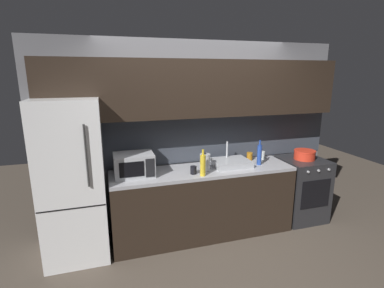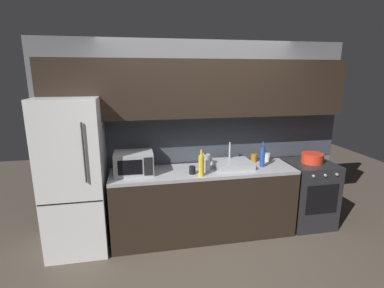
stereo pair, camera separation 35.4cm
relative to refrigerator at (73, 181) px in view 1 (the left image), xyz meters
The scene contains 14 objects.
ground_plane 2.01m from the refrigerator, 30.21° to the right, with size 10.00×10.00×0.00m, color #4C4238.
back_wall 1.70m from the refrigerator, 10.91° to the left, with size 4.07×0.44×2.50m.
counter_run 1.61m from the refrigerator, ahead, with size 2.33×0.60×0.90m.
refrigerator is the anchor object (origin of this frame).
oven_range 3.09m from the refrigerator, ahead, with size 0.60×0.62×0.90m.
microwave 0.69m from the refrigerator, ahead, with size 0.46×0.35×0.27m.
sink_basin 1.93m from the refrigerator, ahead, with size 0.48×0.38×0.30m.
kettle 1.55m from the refrigerator, ahead, with size 0.17×0.13×0.24m.
wine_bottle_blue 2.32m from the refrigerator, ahead, with size 0.06×0.06×0.33m.
wine_bottle_yellow 1.48m from the refrigerator, ahead, with size 0.07×0.07×0.32m.
mug_dark 1.38m from the refrigerator, ahead, with size 0.08×0.08×0.10m, color black.
mug_clear 2.50m from the refrigerator, ahead, with size 0.09×0.09×0.11m, color silver.
mug_amber 2.30m from the refrigerator, ahead, with size 0.08×0.08×0.11m, color #B27019.
cooking_pot 3.06m from the refrigerator, ahead, with size 0.29×0.29×0.13m.
Camera 1 is at (-1.16, -2.39, 2.08)m, focal length 27.02 mm.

